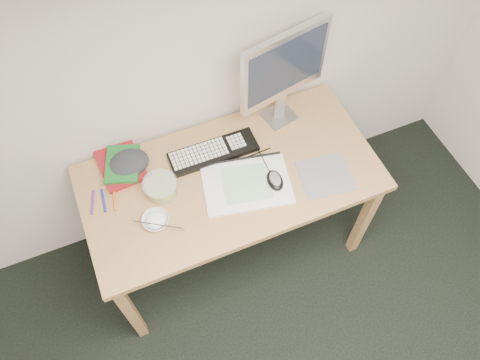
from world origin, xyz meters
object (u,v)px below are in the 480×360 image
at_px(monitor, 284,68).
at_px(desk, 231,185).
at_px(sketchpad, 247,184).
at_px(keyboard, 213,152).
at_px(rice_bowl, 156,221).

bearing_deg(monitor, desk, -158.31).
xyz_separation_m(desk, sketchpad, (0.05, -0.07, 0.09)).
height_order(desk, keyboard, keyboard).
distance_m(desk, keyboard, 0.18).
distance_m(sketchpad, keyboard, 0.24).
bearing_deg(monitor, keyboard, -179.16).
height_order(keyboard, monitor, monitor).
bearing_deg(keyboard, rice_bowl, -144.91).
bearing_deg(rice_bowl, keyboard, 34.59).
relative_size(sketchpad, monitor, 0.75).
bearing_deg(sketchpad, desk, 138.59).
relative_size(keyboard, monitor, 0.81).
distance_m(monitor, rice_bowl, 0.89).
distance_m(desk, monitor, 0.61).
height_order(sketchpad, monitor, monitor).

